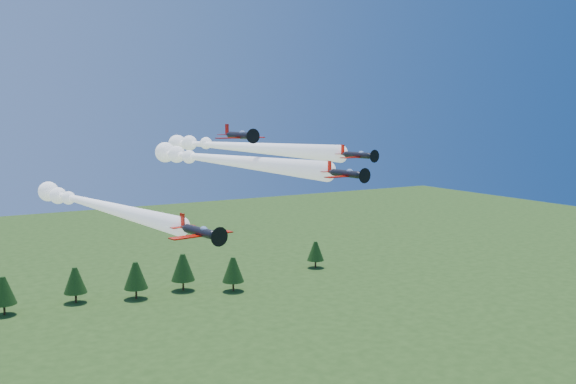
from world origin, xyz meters
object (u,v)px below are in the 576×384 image
plane_lead (217,159)px  plane_slot (239,135)px  plane_left (94,204)px  plane_right (232,146)px

plane_lead → plane_slot: plane_slot is taller
plane_lead → plane_left: (-16.89, 11.04, -7.28)m
plane_right → plane_slot: plane_slot is taller
plane_slot → plane_left: bearing=121.3°
plane_lead → plane_left: plane_lead is taller
plane_lead → plane_right: size_ratio=0.96×
plane_left → plane_right: bearing=-7.1°
plane_lead → plane_left: 21.45m
plane_left → plane_right: size_ratio=1.02×
plane_lead → plane_left: size_ratio=0.95×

